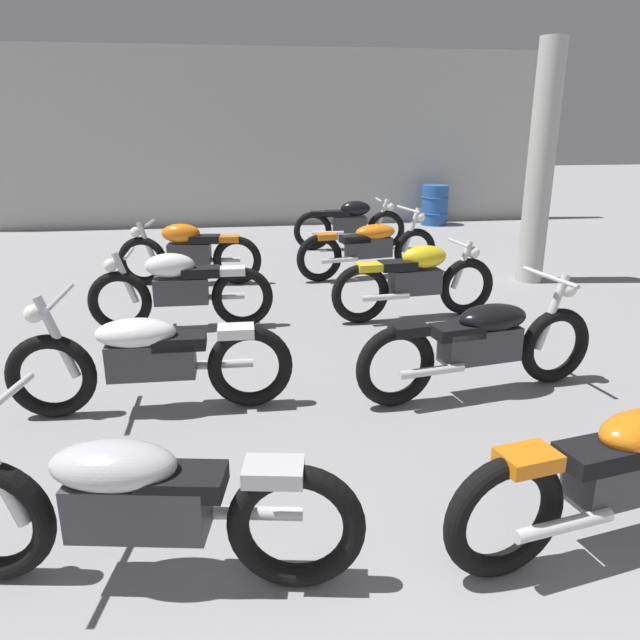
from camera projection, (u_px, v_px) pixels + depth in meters
back_wall at (260, 139)px, 12.96m from camera, size 12.60×0.24×3.60m
support_pillar at (541, 165)px, 8.28m from camera, size 0.36×0.36×3.20m
motorcycle_left_row_1 at (136, 503)px, 2.92m from camera, size 2.15×0.70×0.97m
motorcycle_left_row_2 at (150, 357)px, 4.71m from camera, size 2.17×0.68×0.97m
motorcycle_left_row_3 at (180, 288)px, 6.61m from camera, size 1.97×0.48×0.88m
motorcycle_left_row_4 at (189, 252)px, 8.44m from camera, size 1.97×0.48×0.88m
motorcycle_right_row_1 at (631, 468)px, 3.21m from camera, size 2.15×0.76×0.97m
motorcycle_right_row_2 at (482, 342)px, 5.03m from camera, size 2.16×0.73×0.97m
motorcycle_right_row_3 at (416, 279)px, 6.98m from camera, size 1.97×0.53×0.88m
motorcycle_right_row_4 at (370, 246)px, 8.83m from camera, size 2.15×0.76×0.97m
motorcycle_right_row_5 at (350, 223)px, 10.77m from camera, size 1.97×0.48×0.88m
oil_drum at (435, 205)px, 13.32m from camera, size 0.59×0.59×0.85m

